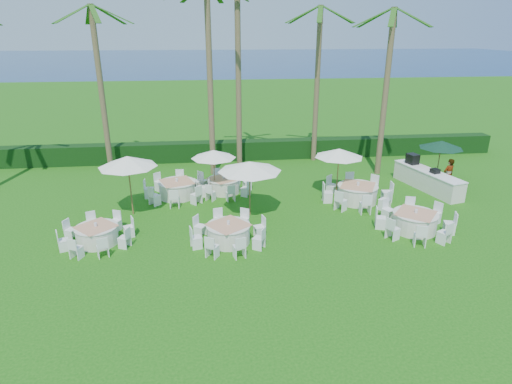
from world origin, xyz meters
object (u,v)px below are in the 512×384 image
(umbrella_b, at_px, (250,166))
(buffet_table, at_px, (427,179))
(umbrella_green, at_px, (441,145))
(umbrella_c, at_px, (214,154))
(banquet_table_c, at_px, (415,221))
(banquet_table_b, at_px, (229,233))
(umbrella_d, at_px, (339,153))
(banquet_table_a, at_px, (97,234))
(banquet_table_d, at_px, (177,189))
(umbrella_a, at_px, (128,162))
(banquet_table_e, at_px, (224,185))
(staff_person, at_px, (448,175))
(banquet_table_f, at_px, (357,193))

(umbrella_b, bearing_deg, buffet_table, 13.93)
(umbrella_green, bearing_deg, umbrella_c, -178.07)
(banquet_table_c, relative_size, umbrella_green, 1.34)
(banquet_table_b, xyz_separation_m, umbrella_d, (5.73, 4.54, 1.82))
(banquet_table_c, bearing_deg, banquet_table_a, 178.38)
(umbrella_c, bearing_deg, umbrella_d, -7.92)
(banquet_table_d, distance_m, umbrella_a, 3.44)
(banquet_table_c, distance_m, umbrella_d, 5.16)
(banquet_table_c, xyz_separation_m, umbrella_a, (-11.96, 3.11, 2.08))
(banquet_table_e, height_order, umbrella_b, umbrella_b)
(banquet_table_c, relative_size, buffet_table, 0.70)
(banquet_table_d, bearing_deg, staff_person, -3.14)
(umbrella_c, distance_m, umbrella_green, 12.17)
(banquet_table_e, distance_m, banquet_table_f, 6.74)
(banquet_table_a, xyz_separation_m, banquet_table_e, (5.20, 5.12, 0.01))
(banquet_table_c, distance_m, umbrella_b, 7.32)
(umbrella_c, distance_m, staff_person, 12.12)
(banquet_table_f, xyz_separation_m, umbrella_a, (-10.66, -0.30, 2.06))
(banquet_table_a, height_order, banquet_table_e, banquet_table_e)
(banquet_table_d, bearing_deg, buffet_table, -1.44)
(umbrella_b, height_order, staff_person, umbrella_b)
(umbrella_d, bearing_deg, staff_person, -0.73)
(umbrella_b, xyz_separation_m, staff_person, (10.51, 1.95, -1.45))
(banquet_table_c, relative_size, umbrella_c, 1.36)
(umbrella_b, bearing_deg, umbrella_green, 17.14)
(banquet_table_b, distance_m, banquet_table_c, 7.77)
(umbrella_green, bearing_deg, staff_person, -96.29)
(banquet_table_a, xyz_separation_m, banquet_table_c, (12.91, -0.37, 0.04))
(banquet_table_d, xyz_separation_m, banquet_table_f, (8.76, -1.67, 0.02))
(umbrella_c, bearing_deg, umbrella_green, 1.93)
(banquet_table_c, relative_size, umbrella_d, 1.30)
(banquet_table_a, bearing_deg, umbrella_d, 20.30)
(banquet_table_a, relative_size, staff_person, 1.59)
(banquet_table_b, bearing_deg, banquet_table_e, 89.41)
(banquet_table_d, distance_m, umbrella_b, 4.73)
(umbrella_a, height_order, umbrella_b, umbrella_a)
(umbrella_c, height_order, buffet_table, umbrella_c)
(banquet_table_d, height_order, staff_person, staff_person)
(umbrella_d, relative_size, staff_person, 1.40)
(banquet_table_b, relative_size, umbrella_d, 1.24)
(banquet_table_e, height_order, banquet_table_f, banquet_table_f)
(buffet_table, bearing_deg, umbrella_green, 40.91)
(umbrella_b, relative_size, umbrella_d, 1.16)
(banquet_table_a, distance_m, banquet_table_d, 5.51)
(banquet_table_a, distance_m, banquet_table_c, 12.92)
(banquet_table_b, distance_m, banquet_table_f, 7.39)
(umbrella_b, bearing_deg, banquet_table_e, 108.49)
(banquet_table_c, distance_m, umbrella_c, 9.86)
(banquet_table_a, relative_size, banquet_table_e, 0.94)
(banquet_table_a, distance_m, buffet_table, 16.45)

